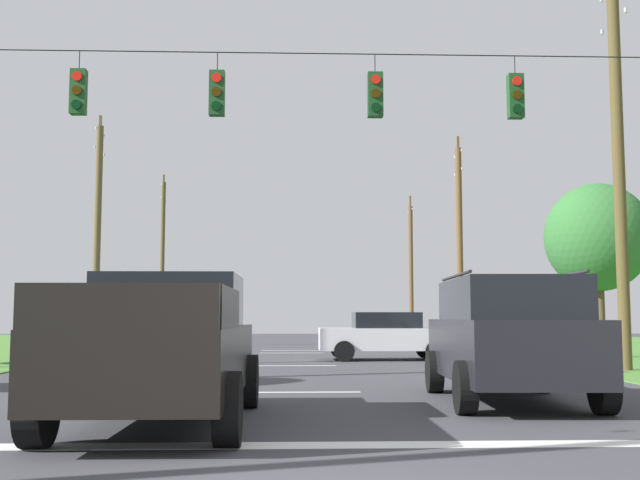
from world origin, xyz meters
The scene contains 15 objects.
stop_bar_stripe centered at (0.00, 3.27, 0.00)m, with size 13.37×0.45×0.01m, color white.
lane_dash_0 centered at (0.00, 9.27, 0.00)m, with size 0.15×2.50×0.01m, color white.
lane_dash_1 centered at (0.00, 17.15, 0.00)m, with size 0.15×2.50×0.01m, color white.
lane_dash_2 centered at (0.00, 25.09, 0.00)m, with size 0.15×2.50×0.01m, color white.
lane_dash_3 centered at (0.00, 27.42, 0.00)m, with size 0.15×2.50×0.01m, color white.
overhead_signal_span centered at (0.28, 10.87, 4.22)m, with size 16.08×0.31×7.56m.
pickup_truck centered at (-1.68, 5.09, 0.97)m, with size 2.30×5.41×1.95m.
suv_black centered at (3.49, 7.39, 1.06)m, with size 2.40×4.89×2.05m.
distant_car_crossing_white centered at (3.02, 20.04, 0.79)m, with size 4.31×2.03×1.52m.
utility_pole_mid_right centered at (8.48, 14.60, 5.41)m, with size 0.31×1.61×10.87m.
utility_pole_far_right centered at (8.13, 32.48, 5.07)m, with size 0.31×1.75×10.21m.
utility_pole_near_left centered at (7.96, 47.06, 4.56)m, with size 0.30×1.87×9.51m.
utility_pole_distant_right centered at (-9.03, 31.36, 5.38)m, with size 0.32×1.83×10.81m.
utility_pole_distant_left centered at (-8.81, 48.48, 5.58)m, with size 0.29×1.82×11.11m.
tree_roadside_far_right centered at (10.31, 20.79, 4.04)m, with size 3.53×3.53×5.87m.
Camera 1 is at (-0.02, -5.36, 1.37)m, focal length 44.36 mm.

